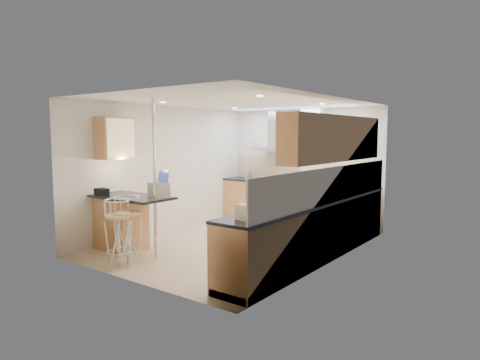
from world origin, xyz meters
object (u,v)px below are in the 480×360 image
Objects in this scene: microwave at (328,188)px; laptop at (159,190)px; bar_stool_near at (128,231)px; bread_bin at (253,212)px; bar_stool_end at (119,233)px.

laptop is at bearing 131.01° from microwave.
bar_stool_near is (-2.06, -2.46, -0.55)m from microwave.
bread_bin is at bearing -0.15° from laptop.
bar_stool_near is 0.16m from bar_stool_end.
microwave is 2.77m from laptop.
laptop is 1.03m from bar_stool_end.
bar_stool_near is 1.02× the size of bar_stool_end.
bar_stool_near is at bearing 5.21° from bar_stool_end.
microwave is 0.52× the size of bar_stool_end.
microwave reaches higher than laptop.
bread_bin reaches higher than bar_stool_near.
bread_bin is (2.18, 0.32, 0.51)m from bar_stool_end.
bar_stool_end is (-2.08, -2.61, -0.56)m from microwave.
bread_bin is at bearing -68.58° from bar_stool_end.
bar_stool_near is at bearing 142.27° from microwave.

